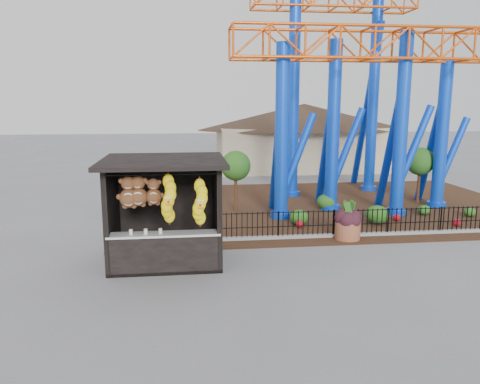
{
  "coord_description": "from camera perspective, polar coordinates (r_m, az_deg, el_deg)",
  "views": [
    {
      "loc": [
        -2.39,
        -12.48,
        4.71
      ],
      "look_at": [
        -0.73,
        1.5,
        2.0
      ],
      "focal_mm": 35.0,
      "sensor_mm": 36.0,
      "label": 1
    }
  ],
  "objects": [
    {
      "name": "ground",
      "position": [
        13.55,
        3.85,
        -9.47
      ],
      "size": [
        120.0,
        120.0,
        0.0
      ],
      "primitive_type": "plane",
      "color": "slate",
      "rests_on": "ground"
    },
    {
      "name": "potted_plant",
      "position": [
        16.75,
        13.2,
        -4.17
      ],
      "size": [
        0.82,
        0.72,
        0.88
      ],
      "primitive_type": "imported",
      "rotation": [
        0.0,
        0.0,
        0.04
      ],
      "color": "#1C4E17",
      "rests_on": "ground"
    },
    {
      "name": "landscaping",
      "position": [
        19.76,
        13.93,
        -2.24
      ],
      "size": [
        7.99,
        3.99,
        0.72
      ],
      "color": "#255418",
      "rests_on": "mulch_bed"
    },
    {
      "name": "picket_fence",
      "position": [
        17.62,
        17.92,
        -3.47
      ],
      "size": [
        12.2,
        0.06,
        1.0
      ],
      "primitive_type": null,
      "color": "black",
      "rests_on": "ground"
    },
    {
      "name": "pavilion",
      "position": [
        33.58,
        7.77,
        8.0
      ],
      "size": [
        15.0,
        15.0,
        4.8
      ],
      "color": "#BFAD8C",
      "rests_on": "ground"
    },
    {
      "name": "mulch_bed",
      "position": [
        21.96,
        10.3,
        -1.64
      ],
      "size": [
        18.0,
        12.0,
        0.02
      ],
      "primitive_type": "cube",
      "color": "#331E11",
      "rests_on": "ground"
    },
    {
      "name": "roller_coaster",
      "position": [
        22.09,
        13.58,
        15.11
      ],
      "size": [
        11.0,
        6.37,
        10.82
      ],
      "color": "blue",
      "rests_on": "ground"
    },
    {
      "name": "prize_booth",
      "position": [
        13.75,
        -9.27,
        -2.54
      ],
      "size": [
        3.5,
        3.4,
        3.12
      ],
      "color": "black",
      "rests_on": "ground"
    },
    {
      "name": "planter_foliage",
      "position": [
        16.6,
        13.06,
        -2.46
      ],
      "size": [
        0.7,
        0.7,
        0.64
      ],
      "primitive_type": "ellipsoid",
      "color": "black",
      "rests_on": "terracotta_planter"
    },
    {
      "name": "terracotta_planter",
      "position": [
        16.76,
        12.97,
        -4.58
      ],
      "size": [
        1.15,
        1.15,
        0.64
      ],
      "primitive_type": "cylinder",
      "rotation": [
        0.0,
        0.0,
        -0.41
      ],
      "color": "brown",
      "rests_on": "ground"
    },
    {
      "name": "curb",
      "position": [
        17.38,
        15.12,
        -5.01
      ],
      "size": [
        18.0,
        0.18,
        0.12
      ],
      "primitive_type": "cube",
      "color": "gray",
      "rests_on": "ground"
    }
  ]
}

